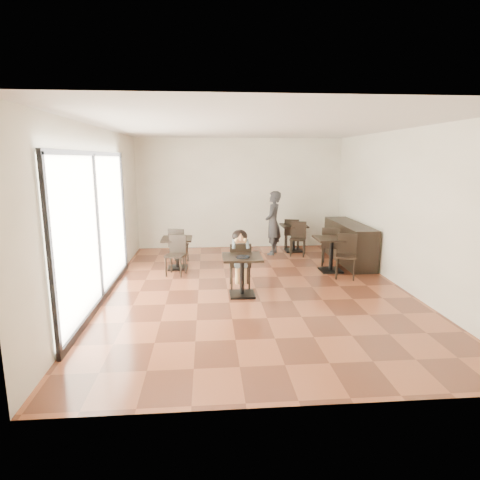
{
  "coord_description": "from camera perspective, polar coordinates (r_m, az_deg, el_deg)",
  "views": [
    {
      "loc": [
        -0.97,
        -7.8,
        2.61
      ],
      "look_at": [
        -0.32,
        0.1,
        1.0
      ],
      "focal_mm": 30.0,
      "sensor_mm": 36.0,
      "label": 1
    }
  ],
  "objects": [
    {
      "name": "storefront_window",
      "position": [
        7.67,
        -19.79,
        1.71
      ],
      "size": [
        0.04,
        4.5,
        2.6
      ],
      "primitive_type": "cube",
      "color": "white",
      "rests_on": "floor"
    },
    {
      "name": "adult_patron",
      "position": [
        11.08,
        4.72,
        2.43
      ],
      "size": [
        0.6,
        0.74,
        1.75
      ],
      "primitive_type": "imported",
      "rotation": [
        0.0,
        0.0,
        -1.89
      ],
      "color": "#36363A",
      "rests_on": "floor"
    },
    {
      "name": "ceiling",
      "position": [
        7.88,
        2.45,
        15.76
      ],
      "size": [
        6.0,
        8.0,
        0.01
      ],
      "primitive_type": "cube",
      "color": "silver",
      "rests_on": "floor"
    },
    {
      "name": "child",
      "position": [
        8.23,
        -0.03,
        -2.69
      ],
      "size": [
        0.43,
        0.6,
        1.19
      ],
      "primitive_type": null,
      "color": "slate",
      "rests_on": "child_chair"
    },
    {
      "name": "cafe_table_mid",
      "position": [
        9.65,
        12.84,
        -2.03
      ],
      "size": [
        0.99,
        0.99,
        0.81
      ],
      "primitive_type": null,
      "rotation": [
        0.0,
        0.0,
        -0.38
      ],
      "color": "black",
      "rests_on": "floor"
    },
    {
      "name": "child_chair",
      "position": [
        8.26,
        -0.03,
        -3.51
      ],
      "size": [
        0.43,
        0.43,
        0.95
      ],
      "primitive_type": null,
      "rotation": [
        0.0,
        0.0,
        3.14
      ],
      "color": "black",
      "rests_on": "floor"
    },
    {
      "name": "wall_back",
      "position": [
        11.88,
        -0.02,
        6.61
      ],
      "size": [
        6.0,
        0.01,
        3.2
      ],
      "primitive_type": "cube",
      "color": "white",
      "rests_on": "floor"
    },
    {
      "name": "wall_left",
      "position": [
        8.13,
        -19.19,
        3.7
      ],
      "size": [
        0.01,
        8.0,
        3.2
      ],
      "primitive_type": "cube",
      "color": "white",
      "rests_on": "floor"
    },
    {
      "name": "service_counter",
      "position": [
        10.66,
        15.24,
        -0.35
      ],
      "size": [
        0.6,
        2.4,
        1.0
      ],
      "primitive_type": "cube",
      "color": "black",
      "rests_on": "floor"
    },
    {
      "name": "child_table",
      "position": [
        7.76,
        0.3,
        -5.13
      ],
      "size": [
        0.75,
        0.75,
        0.79
      ],
      "primitive_type": null,
      "color": "black",
      "rests_on": "floor"
    },
    {
      "name": "cafe_table_back",
      "position": [
        11.58,
        7.62,
        0.29
      ],
      "size": [
        0.91,
        0.91,
        0.76
      ],
      "primitive_type": null,
      "rotation": [
        0.0,
        0.0,
        -0.32
      ],
      "color": "black",
      "rests_on": "floor"
    },
    {
      "name": "wall_front",
      "position": [
        4.05,
        9.29,
        -3.14
      ],
      "size": [
        6.0,
        0.01,
        3.2
      ],
      "primitive_type": "cube",
      "color": "white",
      "rests_on": "floor"
    },
    {
      "name": "plate",
      "position": [
        7.55,
        0.37,
        -2.42
      ],
      "size": [
        0.27,
        0.27,
        0.02
      ],
      "primitive_type": "cylinder",
      "color": "black",
      "rests_on": "child_table"
    },
    {
      "name": "chair_left_a",
      "position": [
        10.28,
        -8.7,
        -0.76
      ],
      "size": [
        0.5,
        0.5,
        0.91
      ],
      "primitive_type": null,
      "rotation": [
        0.0,
        0.0,
        2.88
      ],
      "color": "black",
      "rests_on": "floor"
    },
    {
      "name": "chair_back_a",
      "position": [
        11.76,
        7.42,
        0.85
      ],
      "size": [
        0.52,
        0.52,
        0.92
      ],
      "primitive_type": null,
      "rotation": [
        0.0,
        0.0,
        2.82
      ],
      "color": "black",
      "rests_on": "floor"
    },
    {
      "name": "chair_left_b",
      "position": [
        9.21,
        -9.16,
        -2.21
      ],
      "size": [
        0.5,
        0.5,
        0.91
      ],
      "primitive_type": null,
      "rotation": [
        0.0,
        0.0,
        -0.26
      ],
      "color": "black",
      "rests_on": "floor"
    },
    {
      "name": "cafe_table_left",
      "position": [
        9.76,
        -8.9,
        -1.89
      ],
      "size": [
        0.87,
        0.87,
        0.75
      ],
      "primitive_type": null,
      "rotation": [
        0.0,
        0.0,
        -0.26
      ],
      "color": "black",
      "rests_on": "floor"
    },
    {
      "name": "chair_mid_b",
      "position": [
        9.18,
        14.85,
        -2.3
      ],
      "size": [
        0.56,
        0.56,
        0.97
      ],
      "primitive_type": null,
      "rotation": [
        0.0,
        0.0,
        -0.38
      ],
      "color": "black",
      "rests_on": "floor"
    },
    {
      "name": "wall_right",
      "position": [
        8.81,
        22.15,
        4.05
      ],
      "size": [
        0.01,
        8.0,
        3.2
      ],
      "primitive_type": "cube",
      "color": "white",
      "rests_on": "floor"
    },
    {
      "name": "pizza_slice",
      "position": [
        7.95,
        0.08,
        0.03
      ],
      "size": [
        0.28,
        0.21,
        0.06
      ],
      "primitive_type": null,
      "color": "#D4C16C",
      "rests_on": "child"
    },
    {
      "name": "floor",
      "position": [
        8.28,
        2.26,
        -6.9
      ],
      "size": [
        6.0,
        8.0,
        0.01
      ],
      "primitive_type": "cube",
      "color": "brown",
      "rests_on": "ground"
    },
    {
      "name": "chair_mid_a",
      "position": [
        10.2,
        12.81,
        -0.84
      ],
      "size": [
        0.56,
        0.56,
        0.97
      ],
      "primitive_type": null,
      "rotation": [
        0.0,
        0.0,
        2.77
      ],
      "color": "black",
      "rests_on": "floor"
    },
    {
      "name": "chair_back_b",
      "position": [
        11.04,
        8.23,
        0.13
      ],
      "size": [
        0.52,
        0.52,
        0.92
      ],
      "primitive_type": null,
      "rotation": [
        0.0,
        0.0,
        -0.32
      ],
      "color": "black",
      "rests_on": "floor"
    }
  ]
}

